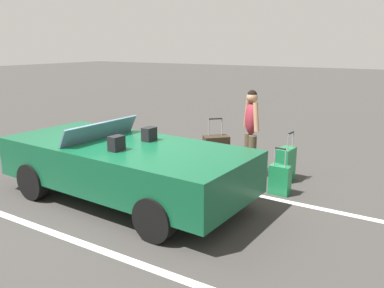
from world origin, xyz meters
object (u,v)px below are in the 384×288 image
(convertible_car, at_px, (116,163))
(traveler_person, at_px, (251,129))
(suitcase_medium_bright, at_px, (286,164))
(suitcase_large_black, at_px, (216,155))
(suitcase_small_carryon, at_px, (280,180))

(convertible_car, distance_m, traveler_person, 2.59)
(convertible_car, height_order, suitcase_medium_bright, convertible_car)
(convertible_car, xyz_separation_m, suitcase_medium_bright, (-2.10, -2.25, -0.28))
(traveler_person, bearing_deg, suitcase_large_black, -32.77)
(suitcase_large_black, height_order, traveler_person, traveler_person)
(suitcase_small_carryon, bearing_deg, convertible_car, 125.98)
(suitcase_large_black, distance_m, traveler_person, 0.87)
(suitcase_large_black, bearing_deg, suitcase_small_carryon, 29.18)
(convertible_car, xyz_separation_m, suitcase_small_carryon, (-2.24, -1.54, -0.33))
(suitcase_medium_bright, distance_m, traveler_person, 0.91)
(suitcase_small_carryon, xyz_separation_m, traveler_person, (0.81, -0.59, 0.68))
(convertible_car, relative_size, suitcase_medium_bright, 4.54)
(convertible_car, bearing_deg, suitcase_small_carryon, -143.10)
(convertible_car, height_order, traveler_person, traveler_person)
(suitcase_medium_bright, bearing_deg, suitcase_large_black, 16.28)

